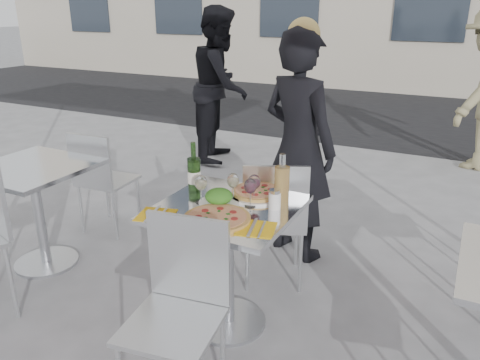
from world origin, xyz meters
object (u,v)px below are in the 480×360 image
at_px(main_table, 228,241).
at_px(wineglass_white_a, 201,184).
at_px(wine_bottle, 194,173).
at_px(wineglass_red_a, 250,187).
at_px(pedestrian_a, 221,85).
at_px(salad_plate, 219,198).
at_px(side_table_left, 36,195).
at_px(pizza_far, 257,193).
at_px(pizza_near, 217,218).
at_px(wineglass_red_b, 254,183).
at_px(chair_near, 180,298).
at_px(woman_diner, 299,147).
at_px(carafe, 282,185).
at_px(napkin_left, 156,215).
at_px(side_chair_lfar, 100,175).
at_px(wineglass_white_b, 233,182).
at_px(sugar_shaker, 275,199).
at_px(chair_far, 275,214).
at_px(napkin_right, 256,228).

distance_m(main_table, wineglass_white_a, 0.35).
relative_size(wine_bottle, wineglass_red_a, 1.87).
bearing_deg(pedestrian_a, salad_plate, -167.62).
bearing_deg(salad_plate, side_table_left, -179.70).
xyz_separation_m(side_table_left, pizza_far, (1.58, 0.21, 0.23)).
xyz_separation_m(pizza_near, wineglass_red_b, (0.06, 0.30, 0.10)).
height_order(chair_near, salad_plate, chair_near).
distance_m(pedestrian_a, pizza_far, 3.09).
xyz_separation_m(woman_diner, pizza_near, (0.00, -1.17, -0.06)).
bearing_deg(salad_plate, carafe, 22.29).
height_order(salad_plate, wineglass_white_a, wineglass_white_a).
distance_m(chair_near, salad_plate, 0.62).
relative_size(pizza_near, wine_bottle, 1.15).
xyz_separation_m(woman_diner, wine_bottle, (-0.30, -0.90, 0.04)).
relative_size(side_table_left, napkin_left, 3.40).
bearing_deg(wineglass_red_b, side_chair_lfar, 163.41).
bearing_deg(pedestrian_a, wineglass_white_b, -166.20).
bearing_deg(wineglass_red_b, sugar_shaker, -14.51).
height_order(pizza_far, wineglass_white_a, wineglass_white_a).
xyz_separation_m(chair_near, woman_diner, (-0.02, 1.54, 0.30)).
distance_m(carafe, sugar_shaker, 0.08).
bearing_deg(chair_far, side_chair_lfar, -28.19).
bearing_deg(wineglass_red_b, pedestrian_a, 122.46).
distance_m(pizza_far, wineglass_red_b, 0.13).
bearing_deg(woman_diner, wineglass_white_b, 106.47).
bearing_deg(pedestrian_a, main_table, -166.83).
relative_size(wine_bottle, wineglass_white_b, 1.87).
relative_size(main_table, chair_far, 0.86).
bearing_deg(pizza_near, pizza_far, 84.33).
xyz_separation_m(salad_plate, wineglass_white_a, (-0.10, -0.03, 0.07)).
bearing_deg(wineglass_red_b, napkin_left, -133.47).
distance_m(pizza_near, napkin_right, 0.22).
relative_size(woman_diner, wineglass_white_b, 10.43).
bearing_deg(sugar_shaker, wineglass_white_b, 179.15).
xyz_separation_m(pizza_far, napkin_right, (0.18, -0.39, -0.01)).
distance_m(main_table, wineglass_white_b, 0.33).
distance_m(sugar_shaker, napkin_left, 0.62).
relative_size(pizza_far, wine_bottle, 1.11).
height_order(chair_far, salad_plate, chair_far).
distance_m(pedestrian_a, carafe, 3.26).
bearing_deg(sugar_shaker, side_chair_lfar, 163.58).
bearing_deg(pizza_near, napkin_right, -0.55).
distance_m(main_table, salad_plate, 0.25).
bearing_deg(wineglass_white_b, salad_plate, -117.80).
bearing_deg(wine_bottle, woman_diner, 71.38).
distance_m(side_table_left, side_chair_lfar, 0.59).
distance_m(carafe, wineglass_red_b, 0.16).
bearing_deg(pizza_near, wine_bottle, 137.87).
relative_size(pedestrian_a, sugar_shaker, 16.62).
distance_m(main_table, chair_far, 0.50).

